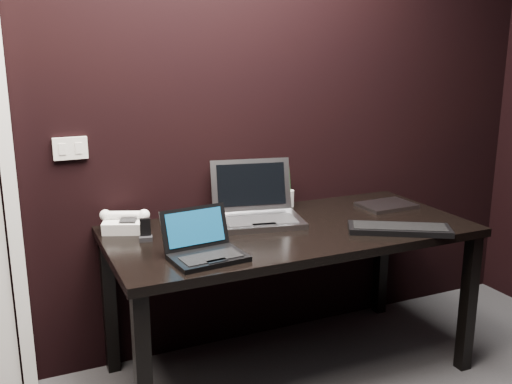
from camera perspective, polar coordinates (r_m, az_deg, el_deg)
name	(u,v)px	position (r m, az deg, el deg)	size (l,w,h in m)	color
wall_back	(200,103)	(2.82, -5.67, 8.88)	(4.00, 4.00, 0.00)	black
wall_switch	(70,148)	(2.70, -18.08, 4.17)	(0.15, 0.02, 0.10)	silver
desk	(290,243)	(2.71, 3.45, -5.13)	(1.70, 0.80, 0.74)	black
netbook	(205,249)	(2.30, -5.16, -5.65)	(0.31, 0.28, 0.18)	black
silver_laptop	(257,211)	(2.76, 0.10, -1.88)	(0.47, 0.43, 0.28)	#A0A1A6
ext_keyboard	(399,229)	(2.69, 14.14, -3.59)	(0.48, 0.37, 0.03)	black
closed_laptop	(387,205)	(3.10, 12.92, -1.30)	(0.29, 0.21, 0.02)	#999A9F
desk_phone	(126,222)	(2.69, -12.92, -2.95)	(0.24, 0.23, 0.11)	white
mobile_phone	(146,232)	(2.54, -10.99, -3.96)	(0.06, 0.06, 0.10)	black
pen_cup	(287,198)	(3.03, 3.16, -0.56)	(0.08, 0.08, 0.20)	silver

